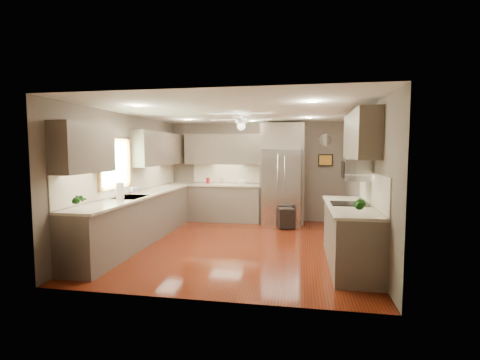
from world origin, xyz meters
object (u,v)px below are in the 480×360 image
(canister_c, at_px, (222,180))
(potted_plant_left, at_px, (77,200))
(canister_a, at_px, (208,180))
(microwave, at_px, (356,170))
(soap_bottle, at_px, (134,189))
(paper_towel, at_px, (120,192))
(refrigerator, at_px, (282,175))
(bowl, at_px, (243,183))
(potted_plant_right, at_px, (361,204))
(stool, at_px, (286,218))

(canister_c, xyz_separation_m, potted_plant_left, (-1.12, -4.24, 0.07))
(canister_a, relative_size, canister_c, 0.85)
(potted_plant_left, relative_size, microwave, 0.58)
(soap_bottle, xyz_separation_m, paper_towel, (0.14, -0.79, 0.05))
(refrigerator, bearing_deg, bowl, 179.06)
(canister_c, distance_m, soap_bottle, 2.61)
(canister_a, bearing_deg, bowl, -4.50)
(soap_bottle, bearing_deg, bowl, 51.69)
(refrigerator, bearing_deg, paper_towel, -130.91)
(potted_plant_left, bearing_deg, canister_a, 80.16)
(potted_plant_left, bearing_deg, potted_plant_right, 4.09)
(canister_a, distance_m, refrigerator, 1.91)
(potted_plant_left, bearing_deg, refrigerator, 57.67)
(soap_bottle, xyz_separation_m, bowl, (1.78, 2.25, -0.06))
(soap_bottle, bearing_deg, canister_c, 61.67)
(soap_bottle, height_order, stool, soap_bottle)
(soap_bottle, xyz_separation_m, microwave, (4.09, -0.47, 0.45))
(potted_plant_right, xyz_separation_m, paper_towel, (-3.84, 0.87, -0.01))
(canister_a, relative_size, potted_plant_left, 0.45)
(potted_plant_left, height_order, microwave, microwave)
(soap_bottle, bearing_deg, paper_towel, -80.15)
(potted_plant_right, bearing_deg, paper_towel, 167.22)
(microwave, bearing_deg, soap_bottle, 173.43)
(canister_c, xyz_separation_m, bowl, (0.54, -0.04, -0.06))
(potted_plant_right, height_order, refrigerator, refrigerator)
(canister_c, relative_size, stool, 0.37)
(canister_a, distance_m, potted_plant_right, 5.07)
(bowl, relative_size, microwave, 0.40)
(potted_plant_right, relative_size, paper_towel, 0.94)
(potted_plant_left, relative_size, stool, 0.71)
(refrigerator, bearing_deg, soap_bottle, -141.00)
(microwave, xyz_separation_m, stool, (-1.20, 2.09, -1.24))
(potted_plant_left, height_order, bowl, potted_plant_left)
(refrigerator, relative_size, paper_towel, 7.42)
(bowl, bearing_deg, potted_plant_right, -60.67)
(canister_c, height_order, potted_plant_right, potted_plant_right)
(potted_plant_left, height_order, potted_plant_right, potted_plant_left)
(potted_plant_left, bearing_deg, soap_bottle, 93.51)
(bowl, height_order, paper_towel, paper_towel)
(soap_bottle, relative_size, bowl, 0.83)
(potted_plant_right, distance_m, bowl, 4.49)
(bowl, bearing_deg, refrigerator, -0.94)
(bowl, distance_m, microwave, 3.61)
(canister_c, height_order, refrigerator, refrigerator)
(canister_a, xyz_separation_m, refrigerator, (1.90, -0.09, 0.17))
(paper_towel, bearing_deg, potted_plant_right, -12.78)
(microwave, relative_size, stool, 1.21)
(soap_bottle, height_order, paper_towel, paper_towel)
(soap_bottle, distance_m, potted_plant_right, 4.31)
(microwave, height_order, stool, microwave)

